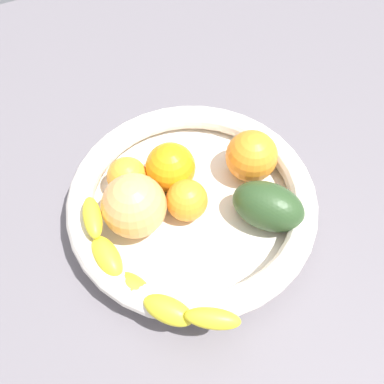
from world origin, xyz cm
name	(u,v)px	position (x,y,z in cm)	size (l,w,h in cm)	color
kitchen_counter	(192,219)	(0.00, 0.00, 1.50)	(120.00, 120.00, 3.00)	#625C62
fruit_bowl	(192,202)	(0.00, 0.00, 5.71)	(30.96, 30.96, 5.24)	silver
banana_draped_left	(139,280)	(-7.35, 10.25, 7.92)	(21.61, 11.22, 5.36)	yellow
orange_front	(171,167)	(4.45, 0.74, 8.21)	(6.38, 6.38, 6.38)	orange
orange_mid_left	(127,177)	(6.08, 6.03, 7.59)	(5.13, 5.13, 5.13)	orange
orange_mid_right	(187,200)	(-0.53, 0.98, 7.61)	(5.17, 5.17, 5.17)	orange
orange_rear	(251,156)	(1.17, -9.20, 8.37)	(6.70, 6.70, 6.70)	orange
peach_blush	(134,206)	(0.91, 7.13, 8.86)	(7.69, 7.69, 7.69)	#E99E59
avocado_dark	(268,206)	(-5.91, -7.13, 7.86)	(8.81, 5.79, 5.67)	#2A4623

